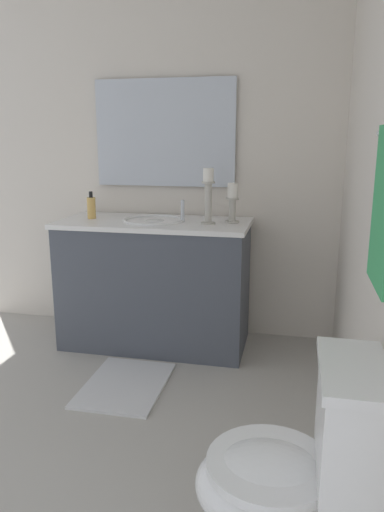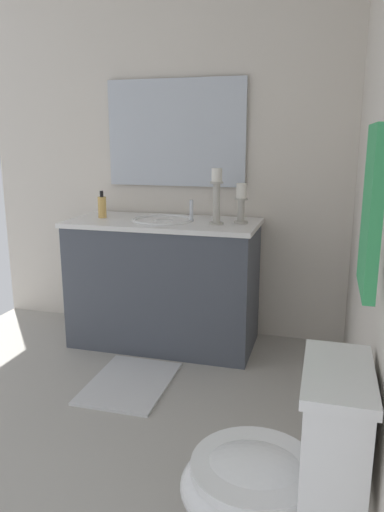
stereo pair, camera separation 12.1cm
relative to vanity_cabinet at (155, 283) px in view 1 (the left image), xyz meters
The scene contains 11 objects.
floor 1.05m from the vanity_cabinet, ahead, with size 2.55×2.63×0.02m, color #B2ADA3.
wall_back 1.73m from the vanity_cabinet, 51.87° to the left, with size 2.55×0.04×2.45m, color silver.
wall_left 0.87m from the vanity_cabinet, 162.15° to the right, with size 0.04×2.63×2.45m, color silver.
vanity_cabinet is the anchor object (origin of this frame).
sink_basin 0.38m from the vanity_cabinet, 90.00° to the left, with size 0.40×0.40×0.24m.
mirror 1.01m from the vanity_cabinet, behind, with size 0.02×0.97×0.71m, color silver.
candle_holder_tall 0.75m from the vanity_cabinet, 94.50° to the left, with size 0.09×0.09×0.25m.
candle_holder_short 0.71m from the vanity_cabinet, 83.10° to the left, with size 0.09×0.09×0.34m.
soap_bottle 0.66m from the vanity_cabinet, 90.87° to the right, with size 0.06×0.06×0.18m.
toilet 1.92m from the vanity_cabinet, 28.79° to the left, with size 0.39×0.54×0.75m.
bath_mat 0.75m from the vanity_cabinet, ahead, with size 0.60×0.44×0.02m, color silver.
Camera 1 is at (2.04, 1.00, 1.36)m, focal length 34.09 mm.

